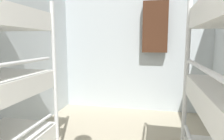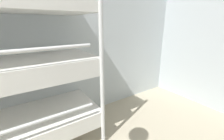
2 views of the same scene
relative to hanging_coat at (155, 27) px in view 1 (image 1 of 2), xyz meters
name	(u,v)px [view 1 (image 1 of 2)]	position (x,y,z in m)	size (l,w,h in m)	color
wall_back	(135,51)	(-0.37, 0.15, -0.44)	(2.90, 0.06, 2.28)	silver
hanging_coat	(155,27)	(0.00, 0.00, 0.00)	(0.44, 0.12, 0.90)	#472819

